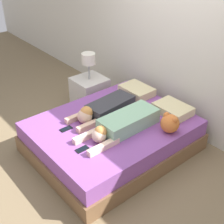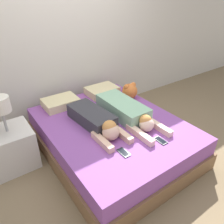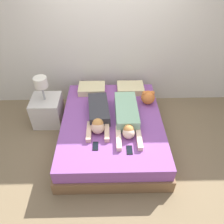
# 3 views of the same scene
# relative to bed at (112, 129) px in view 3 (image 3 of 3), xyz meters

# --- Properties ---
(ground_plane) EXTENTS (12.00, 12.00, 0.00)m
(ground_plane) POSITION_rel_bed_xyz_m (0.00, 0.00, -0.22)
(ground_plane) COLOR #7F6B4C
(wall_back) EXTENTS (12.00, 0.06, 2.60)m
(wall_back) POSITION_rel_bed_xyz_m (0.00, 1.16, 1.08)
(wall_back) COLOR beige
(wall_back) RESTS_ON ground_plane
(bed) EXTENTS (1.62, 2.01, 0.44)m
(bed) POSITION_rel_bed_xyz_m (0.00, 0.00, 0.00)
(bed) COLOR brown
(bed) RESTS_ON ground_plane
(pillow_head_left) EXTENTS (0.48, 0.35, 0.11)m
(pillow_head_left) POSITION_rel_bed_xyz_m (-0.35, 0.77, 0.28)
(pillow_head_left) COLOR beige
(pillow_head_left) RESTS_ON bed
(pillow_head_right) EXTENTS (0.48, 0.35, 0.11)m
(pillow_head_right) POSITION_rel_bed_xyz_m (0.35, 0.77, 0.28)
(pillow_head_right) COLOR beige
(pillow_head_right) RESTS_ON bed
(person_left) EXTENTS (0.37, 0.98, 0.22)m
(person_left) POSITION_rel_bed_xyz_m (-0.21, 0.02, 0.31)
(person_left) COLOR #333338
(person_left) RESTS_ON bed
(person_right) EXTENTS (0.36, 1.12, 0.20)m
(person_right) POSITION_rel_bed_xyz_m (0.23, -0.02, 0.32)
(person_right) COLOR #8CBF99
(person_right) RESTS_ON bed
(cell_phone_left) EXTENTS (0.08, 0.15, 0.01)m
(cell_phone_left) POSITION_rel_bed_xyz_m (-0.24, -0.55, 0.23)
(cell_phone_left) COLOR black
(cell_phone_left) RESTS_ON bed
(cell_phone_right) EXTENTS (0.08, 0.15, 0.01)m
(cell_phone_right) POSITION_rel_bed_xyz_m (0.22, -0.63, 0.23)
(cell_phone_right) COLOR black
(cell_phone_right) RESTS_ON bed
(plush_toy) EXTENTS (0.23, 0.23, 0.24)m
(plush_toy) POSITION_rel_bed_xyz_m (0.61, 0.41, 0.35)
(plush_toy) COLOR orange
(plush_toy) RESTS_ON bed
(nightstand) EXTENTS (0.49, 0.49, 0.93)m
(nightstand) POSITION_rel_bed_xyz_m (-1.14, 0.47, 0.07)
(nightstand) COLOR beige
(nightstand) RESTS_ON ground_plane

